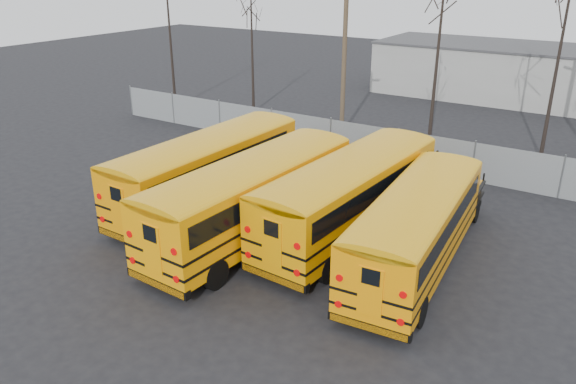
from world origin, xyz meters
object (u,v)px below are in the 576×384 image
Objects in this scene: bus_a at (212,164)px; bus_b at (256,192)px; bus_d at (419,221)px; bus_c at (353,189)px; utility_pole_left at (344,61)px.

bus_a is 3.90m from bus_b.
bus_b is 1.09× the size of bus_d.
bus_b is 3.78m from bus_c.
utility_pole_left reaches higher than bus_b.
bus_c is at bearing -70.72° from utility_pole_left.
bus_b is 1.01× the size of bus_c.
utility_pole_left is at bearing 107.68° from bus_b.
bus_b is 6.22m from bus_d.
utility_pole_left is at bearing 122.82° from bus_c.
utility_pole_left is (-3.82, 14.42, 2.64)m from bus_b.
bus_a is 1.32× the size of utility_pole_left.
bus_c is (6.56, 0.71, -0.00)m from bus_a.
utility_pole_left is (-9.92, 13.23, 2.81)m from bus_d.
utility_pole_left is (-6.82, 12.12, 2.67)m from bus_c.
bus_a reaches higher than bus_c.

